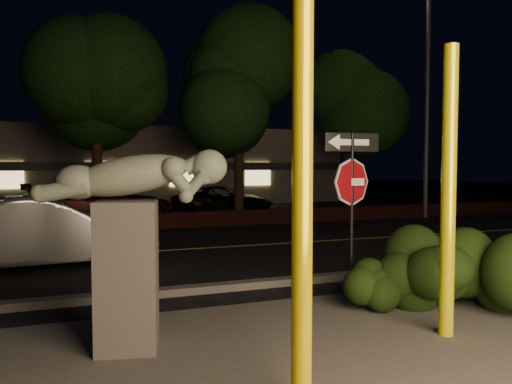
# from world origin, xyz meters

# --- Properties ---
(ground) EXTENTS (90.00, 90.00, 0.00)m
(ground) POSITION_xyz_m (0.00, 10.00, 0.00)
(ground) COLOR black
(ground) RESTS_ON ground
(patio) EXTENTS (14.00, 6.00, 0.02)m
(patio) POSITION_xyz_m (0.00, -1.00, 0.01)
(patio) COLOR #4C4944
(patio) RESTS_ON ground
(road) EXTENTS (80.00, 8.00, 0.01)m
(road) POSITION_xyz_m (0.00, 7.00, 0.01)
(road) COLOR black
(road) RESTS_ON ground
(lane_marking) EXTENTS (80.00, 0.12, 0.00)m
(lane_marking) POSITION_xyz_m (0.00, 7.00, 0.02)
(lane_marking) COLOR #B8AF49
(lane_marking) RESTS_ON road
(curb) EXTENTS (80.00, 0.25, 0.12)m
(curb) POSITION_xyz_m (0.00, 2.90, 0.06)
(curb) COLOR #4C4944
(curb) RESTS_ON ground
(brick_wall) EXTENTS (40.00, 0.35, 0.50)m
(brick_wall) POSITION_xyz_m (0.00, 11.30, 0.25)
(brick_wall) COLOR #401714
(brick_wall) RESTS_ON ground
(parking_lot) EXTENTS (40.00, 12.00, 0.01)m
(parking_lot) POSITION_xyz_m (0.00, 17.00, 0.01)
(parking_lot) COLOR black
(parking_lot) RESTS_ON ground
(building) EXTENTS (22.00, 10.20, 4.00)m
(building) POSITION_xyz_m (0.00, 24.99, 2.00)
(building) COLOR slate
(building) RESTS_ON ground
(tree_far_b) EXTENTS (5.20, 5.20, 8.41)m
(tree_far_b) POSITION_xyz_m (-2.50, 13.20, 6.05)
(tree_far_b) COLOR black
(tree_far_b) RESTS_ON ground
(tree_far_c) EXTENTS (4.80, 4.80, 7.84)m
(tree_far_c) POSITION_xyz_m (2.50, 12.80, 5.66)
(tree_far_c) COLOR black
(tree_far_c) RESTS_ON ground
(tree_far_d) EXTENTS (4.40, 4.40, 7.42)m
(tree_far_d) POSITION_xyz_m (7.50, 13.30, 5.42)
(tree_far_d) COLOR black
(tree_far_d) RESTS_ON ground
(yellow_pole_left) EXTENTS (0.16, 0.16, 3.29)m
(yellow_pole_left) POSITION_xyz_m (-1.76, -1.28, 1.64)
(yellow_pole_left) COLOR yellow
(yellow_pole_left) RESTS_ON ground
(yellow_pole_right) EXTENTS (0.17, 0.17, 3.42)m
(yellow_pole_right) POSITION_xyz_m (0.70, -0.12, 1.71)
(yellow_pole_right) COLOR #FFFB0D
(yellow_pole_right) RESTS_ON ground
(signpost) EXTENTS (0.85, 0.12, 2.50)m
(signpost) POSITION_xyz_m (0.44, 1.57, 1.78)
(signpost) COLOR black
(signpost) RESTS_ON ground
(sculpture) EXTENTS (2.06, 0.96, 2.20)m
(sculpture) POSITION_xyz_m (-2.83, 0.77, 1.36)
(sculpture) COLOR #4C4944
(sculpture) RESTS_ON ground
(hedge_center) EXTENTS (1.81, 1.08, 0.88)m
(hedge_center) POSITION_xyz_m (0.77, 1.17, 0.44)
(hedge_center) COLOR black
(hedge_center) RESTS_ON ground
(hedge_right) EXTENTS (2.06, 1.42, 1.23)m
(hedge_right) POSITION_xyz_m (1.42, 0.86, 0.61)
(hedge_right) COLOR black
(hedge_right) RESTS_ON ground
(streetlight) EXTENTS (1.41, 0.47, 9.46)m
(streetlight) POSITION_xyz_m (9.47, 11.17, 5.63)
(streetlight) COLOR #45464A
(streetlight) RESTS_ON ground
(silver_sedan) EXTENTS (4.42, 1.86, 1.42)m
(silver_sedan) POSITION_xyz_m (-3.95, 5.89, 0.71)
(silver_sedan) COLOR #A2A1A6
(silver_sedan) RESTS_ON ground
(parked_car_darkred) EXTENTS (5.26, 2.46, 1.49)m
(parked_car_darkred) POSITION_xyz_m (-2.38, 13.46, 0.74)
(parked_car_darkred) COLOR #3E0E13
(parked_car_darkred) RESTS_ON ground
(parked_car_dark) EXTENTS (4.64, 3.51, 1.17)m
(parked_car_dark) POSITION_xyz_m (2.59, 15.17, 0.59)
(parked_car_dark) COLOR black
(parked_car_dark) RESTS_ON ground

